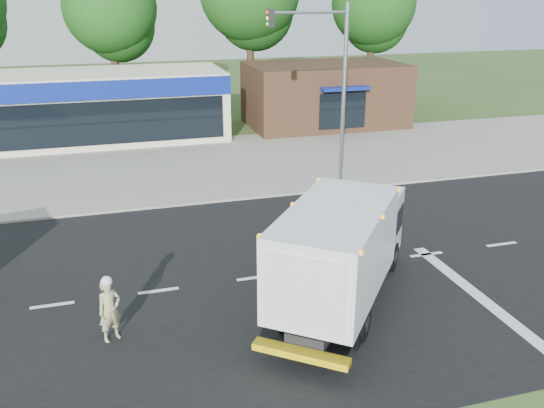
% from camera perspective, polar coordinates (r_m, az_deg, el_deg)
% --- Properties ---
extents(ground, '(120.00, 120.00, 0.00)m').
position_cam_1_polar(ground, '(19.02, 7.19, -6.11)').
color(ground, '#385123').
rests_on(ground, ground).
extents(road_asphalt, '(60.00, 14.00, 0.02)m').
position_cam_1_polar(road_asphalt, '(19.01, 7.19, -6.09)').
color(road_asphalt, black).
rests_on(road_asphalt, ground).
extents(sidewalk, '(60.00, 2.40, 0.12)m').
position_cam_1_polar(sidewalk, '(26.13, 0.15, 1.70)').
color(sidewalk, gray).
rests_on(sidewalk, ground).
extents(parking_apron, '(60.00, 9.00, 0.02)m').
position_cam_1_polar(parking_apron, '(31.50, -2.85, 4.86)').
color(parking_apron, gray).
rests_on(parking_apron, ground).
extents(lane_markings, '(55.20, 7.00, 0.01)m').
position_cam_1_polar(lane_markings, '(18.49, 12.73, -7.23)').
color(lane_markings, silver).
rests_on(lane_markings, road_asphalt).
extents(ems_box_truck, '(6.21, 7.05, 3.20)m').
position_cam_1_polar(ems_box_truck, '(15.99, 6.99, -4.09)').
color(ems_box_truck, black).
rests_on(ems_box_truck, ground).
extents(emergency_worker, '(0.73, 0.64, 1.81)m').
position_cam_1_polar(emergency_worker, '(15.32, -15.79, -9.97)').
color(emergency_worker, tan).
rests_on(emergency_worker, ground).
extents(retail_strip_mall, '(18.00, 6.20, 4.00)m').
position_cam_1_polar(retail_strip_mall, '(36.10, -19.43, 9.01)').
color(retail_strip_mall, beige).
rests_on(retail_strip_mall, ground).
extents(brown_storefront, '(10.00, 6.70, 4.00)m').
position_cam_1_polar(brown_storefront, '(38.72, 5.26, 10.75)').
color(brown_storefront, '#382316').
rests_on(brown_storefront, ground).
extents(traffic_signal_pole, '(3.51, 0.25, 8.00)m').
position_cam_1_polar(traffic_signal_pole, '(25.20, 5.81, 12.29)').
color(traffic_signal_pole, gray).
rests_on(traffic_signal_pole, ground).
extents(background_trees, '(36.77, 7.39, 12.10)m').
position_cam_1_polar(background_trees, '(44.14, -8.73, 18.81)').
color(background_trees, '#332114').
rests_on(background_trees, ground).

